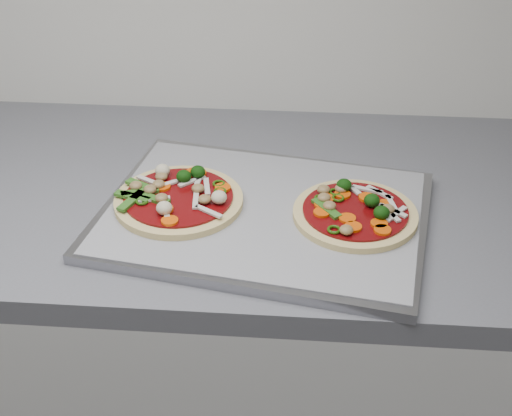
{
  "coord_description": "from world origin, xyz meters",
  "views": [
    {
      "loc": [
        -0.49,
        0.32,
        1.51
      ],
      "look_at": [
        -0.56,
        1.2,
        0.93
      ],
      "focal_mm": 50.0,
      "sensor_mm": 36.0,
      "label": 1
    }
  ],
  "objects": [
    {
      "name": "parchment",
      "position": [
        -0.55,
        1.22,
        0.92
      ],
      "size": [
        0.51,
        0.41,
        0.0
      ],
      "primitive_type": "cube",
      "rotation": [
        0.0,
        0.0,
        -0.16
      ],
      "color": "gray",
      "rests_on": "baking_tray"
    },
    {
      "name": "baking_tray",
      "position": [
        -0.55,
        1.22,
        0.91
      ],
      "size": [
        0.54,
        0.44,
        0.02
      ],
      "primitive_type": "cube",
      "rotation": [
        0.0,
        0.0,
        -0.18
      ],
      "color": "gray",
      "rests_on": "countertop"
    },
    {
      "name": "pizza_right",
      "position": [
        -0.41,
        1.21,
        0.93
      ],
      "size": [
        0.25,
        0.25,
        0.03
      ],
      "rotation": [
        0.0,
        0.0,
        -0.47
      ],
      "color": "#E1C97F",
      "rests_on": "parchment"
    },
    {
      "name": "pizza_left",
      "position": [
        -0.68,
        1.23,
        0.93
      ],
      "size": [
        0.27,
        0.27,
        0.03
      ],
      "rotation": [
        0.0,
        0.0,
        -0.52
      ],
      "color": "#E1C97F",
      "rests_on": "parchment"
    }
  ]
}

